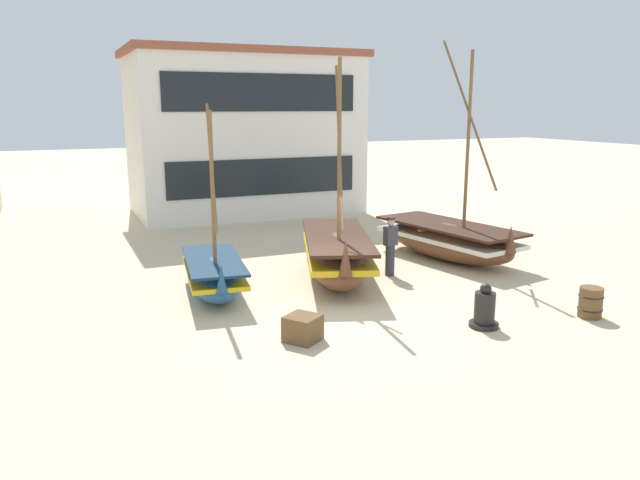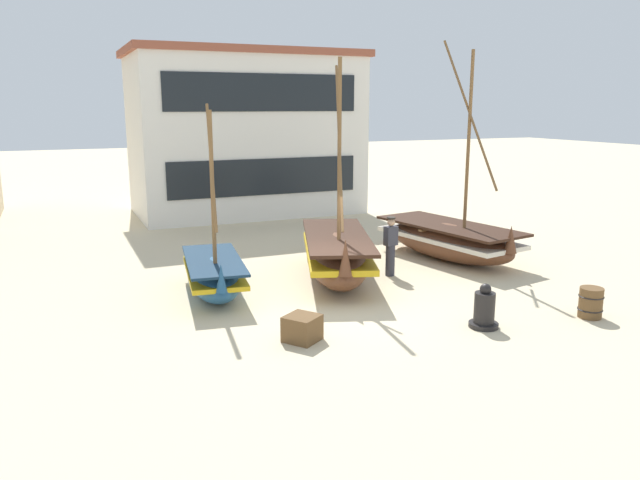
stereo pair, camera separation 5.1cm
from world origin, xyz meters
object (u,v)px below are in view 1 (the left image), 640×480
fishing_boat_near_left (449,240)px  fishing_boat_centre_large (337,255)px  fishing_boat_far_right (214,275)px  capstan_winch (485,310)px  wooden_barrel (591,302)px  cargo_crate (303,328)px  fisherman_by_hull (390,247)px  harbor_building_main (244,133)px

fishing_boat_near_left → fishing_boat_centre_large: size_ratio=1.12×
fishing_boat_far_right → capstan_winch: size_ratio=4.85×
wooden_barrel → cargo_crate: wooden_barrel is taller
fisherman_by_hull → cargo_crate: fisherman_by_hull is taller
wooden_barrel → harbor_building_main: 17.49m
fishing_boat_far_right → wooden_barrel: (7.41, -5.09, -0.19)m
fisherman_by_hull → wooden_barrel: (2.40, -4.89, -0.48)m
fisherman_by_hull → harbor_building_main: harbor_building_main is taller
fishing_boat_far_right → fisherman_by_hull: 5.02m
fishing_boat_far_right → fisherman_by_hull: (5.01, -0.20, 0.30)m
fishing_boat_near_left → harbor_building_main: harbor_building_main is taller
cargo_crate → harbor_building_main: (3.59, 15.63, 3.26)m
fisherman_by_hull → capstan_winch: fisherman_by_hull is taller
wooden_barrel → fisherman_by_hull: bearing=116.1°
fishing_boat_centre_large → fishing_boat_far_right: 3.43m
fishing_boat_far_right → harbor_building_main: harbor_building_main is taller
fishing_boat_near_left → wooden_barrel: fishing_boat_near_left is taller
fishing_boat_near_left → harbor_building_main: bearing=106.0°
fishing_boat_far_right → fishing_boat_near_left: bearing=5.4°
fisherman_by_hull → cargo_crate: (-4.13, -3.58, -0.57)m
fishing_boat_near_left → fisherman_by_hull: 2.81m
fishing_boat_far_right → cargo_crate: 3.89m
capstan_winch → fisherman_by_hull: bearing=87.2°
capstan_winch → harbor_building_main: bearing=91.1°
fisherman_by_hull → fishing_boat_far_right: bearing=177.7°
fishing_boat_near_left → cargo_crate: size_ratio=10.32×
fishing_boat_centre_large → fishing_boat_far_right: (-3.43, -0.00, -0.17)m
fishing_boat_near_left → capstan_winch: 6.08m
fishing_boat_near_left → fisherman_by_hull: (-2.65, -0.93, 0.21)m
fishing_boat_near_left → fisherman_by_hull: fishing_boat_near_left is taller
fishing_boat_centre_large → capstan_winch: 4.84m
fishing_boat_near_left → harbor_building_main: (-3.18, 11.12, 2.91)m
cargo_crate → wooden_barrel: bearing=-11.3°
fishing_boat_far_right → capstan_winch: bearing=-44.0°
capstan_winch → cargo_crate: size_ratio=1.53×
fishing_boat_centre_large → wooden_barrel: 6.47m
fishing_boat_far_right → wooden_barrel: bearing=-34.5°
capstan_winch → cargo_crate: (-3.91, 0.85, -0.12)m
fisherman_by_hull → harbor_building_main: size_ratio=0.17×
fishing_boat_centre_large → capstan_winch: bearing=-73.6°
fishing_boat_near_left → fishing_boat_far_right: fishing_boat_near_left is taller
wooden_barrel → cargo_crate: 6.66m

